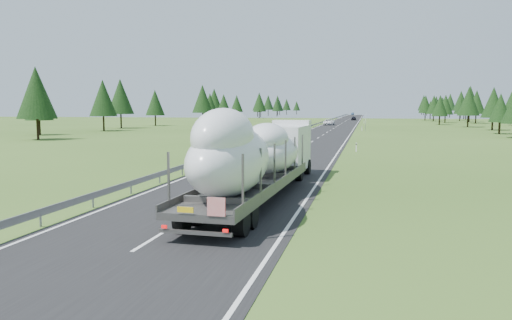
% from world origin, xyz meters
% --- Properties ---
extents(ground, '(400.00, 400.00, 0.00)m').
position_xyz_m(ground, '(0.00, 0.00, 0.00)').
color(ground, '#36551C').
rests_on(ground, ground).
extents(road_surface, '(10.00, 400.00, 0.02)m').
position_xyz_m(road_surface, '(0.00, 100.00, 0.01)').
color(road_surface, black).
rests_on(road_surface, ground).
extents(guardrail, '(0.10, 400.00, 0.76)m').
position_xyz_m(guardrail, '(-5.30, 99.94, 0.60)').
color(guardrail, slate).
rests_on(guardrail, ground).
extents(marker_posts, '(0.13, 350.08, 1.00)m').
position_xyz_m(marker_posts, '(6.50, 155.00, 0.54)').
color(marker_posts, silver).
rests_on(marker_posts, ground).
extents(highway_sign, '(0.08, 0.90, 2.60)m').
position_xyz_m(highway_sign, '(7.20, 80.00, 1.81)').
color(highway_sign, slate).
rests_on(highway_sign, ground).
extents(tree_line_right, '(26.55, 345.54, 12.40)m').
position_xyz_m(tree_line_right, '(40.48, 123.83, 6.66)').
color(tree_line_right, black).
rests_on(tree_line_right, ground).
extents(tree_line_left, '(15.50, 346.15, 12.64)m').
position_xyz_m(tree_line_left, '(-44.42, 125.49, 6.99)').
color(tree_line_left, black).
rests_on(tree_line_left, ground).
extents(boat_truck, '(3.51, 21.16, 4.86)m').
position_xyz_m(boat_truck, '(2.12, 0.06, 2.46)').
color(boat_truck, silver).
rests_on(boat_truck, ground).
extents(distant_van, '(2.82, 6.04, 1.67)m').
position_xyz_m(distant_van, '(-2.79, 112.66, 0.84)').
color(distant_van, white).
rests_on(distant_van, ground).
extents(distant_car_dark, '(2.08, 4.59, 1.53)m').
position_xyz_m(distant_car_dark, '(2.40, 165.55, 0.76)').
color(distant_car_dark, black).
rests_on(distant_car_dark, ground).
extents(distant_car_blue, '(1.73, 4.61, 1.50)m').
position_xyz_m(distant_car_blue, '(-1.95, 297.85, 0.75)').
color(distant_car_blue, '#1B314D').
rests_on(distant_car_blue, ground).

